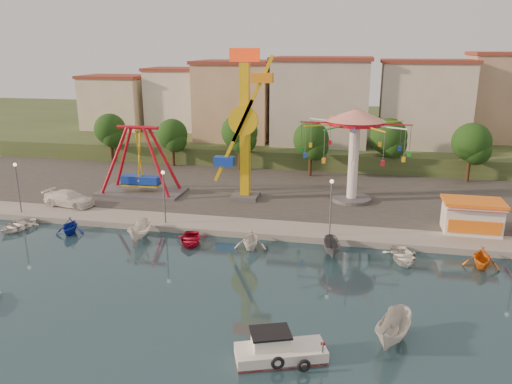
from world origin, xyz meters
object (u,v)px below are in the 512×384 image
(cabin_motorboat, at_px, (278,352))
(kamikaze_tower, at_px, (246,129))
(pirate_ship_ride, at_px, (140,162))
(wave_swinger, at_px, (355,134))
(van, at_px, (69,198))
(skiff, at_px, (394,330))

(cabin_motorboat, bearing_deg, kamikaze_tower, 85.68)
(pirate_ship_ride, distance_m, cabin_motorboat, 35.19)
(pirate_ship_ride, bearing_deg, wave_swinger, 4.63)
(wave_swinger, distance_m, cabin_motorboat, 31.12)
(van, bearing_deg, kamikaze_tower, -62.39)
(wave_swinger, height_order, cabin_motorboat, wave_swinger)
(cabin_motorboat, height_order, van, van)
(pirate_ship_ride, xyz_separation_m, cabin_motorboat, (20.96, -28.00, -3.91))
(kamikaze_tower, relative_size, skiff, 3.70)
(skiff, bearing_deg, wave_swinger, 116.20)
(kamikaze_tower, bearing_deg, cabin_motorboat, -73.66)
(cabin_motorboat, bearing_deg, pirate_ship_ride, 106.16)
(kamikaze_tower, distance_m, wave_swinger, 11.75)
(van, bearing_deg, pirate_ship_ride, -33.80)
(pirate_ship_ride, xyz_separation_m, kamikaze_tower, (12.70, 0.17, 4.17))
(cabin_motorboat, height_order, skiff, skiff)
(wave_swinger, bearing_deg, van, -164.81)
(kamikaze_tower, bearing_deg, pirate_ship_ride, -179.24)
(cabin_motorboat, relative_size, skiff, 1.24)
(kamikaze_tower, distance_m, van, 20.65)
(skiff, bearing_deg, pirate_ship_ride, 157.24)
(cabin_motorboat, distance_m, van, 34.41)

